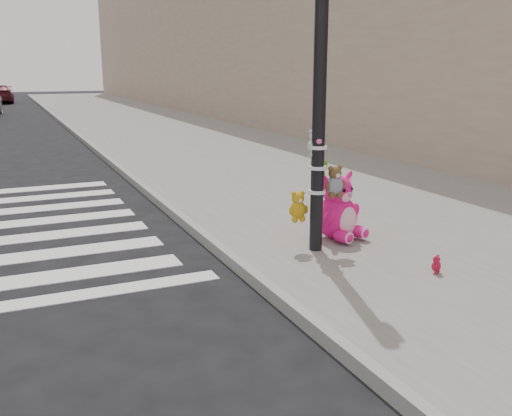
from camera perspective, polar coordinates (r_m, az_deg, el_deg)
name	(u,v)px	position (r m, az deg, el deg)	size (l,w,h in m)	color
ground	(147,369)	(4.89, -10.85, -15.50)	(120.00, 120.00, 0.00)	black
sidewalk_near	(241,155)	(15.53, -1.47, 5.29)	(7.00, 80.00, 0.14)	slate
curb_edge	(113,164)	(14.57, -14.13, 4.31)	(0.12, 80.00, 0.15)	gray
bld_near	(268,7)	(26.86, 1.25, 19.43)	(5.00, 60.00, 10.00)	tan
signal_pole	(319,120)	(6.97, 6.33, 8.79)	(0.70, 0.49, 4.00)	black
pink_bunny	(338,211)	(7.68, 8.22, -0.35)	(0.73, 0.80, 0.91)	#FA1581
red_teddy	(436,264)	(6.70, 17.58, -5.39)	(0.14, 0.10, 0.21)	#BD1237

